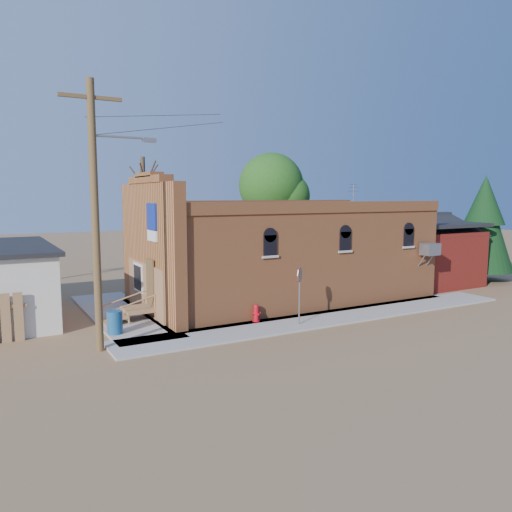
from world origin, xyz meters
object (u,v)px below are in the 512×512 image
utility_pole (97,210)px  trash_barrel (115,322)px  brick_bar (279,254)px  stop_sign (299,280)px  fire_hydrant (256,313)px

utility_pole → trash_barrel: 4.63m
brick_bar → stop_sign: brick_bar is taller
brick_bar → fire_hydrant: size_ratio=22.61×
utility_pole → fire_hydrant: bearing=5.3°
fire_hydrant → stop_sign: stop_sign is taller
brick_bar → stop_sign: bearing=-113.0°
brick_bar → utility_pole: 10.96m
trash_barrel → brick_bar: bearing=16.7°
fire_hydrant → trash_barrel: trash_barrel is taller
stop_sign → trash_barrel: size_ratio=2.70×
utility_pole → trash_barrel: bearing=62.3°
fire_hydrant → trash_barrel: 5.63m
utility_pole → stop_sign: size_ratio=3.83×
brick_bar → trash_barrel: 9.52m
utility_pole → stop_sign: utility_pole is taller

